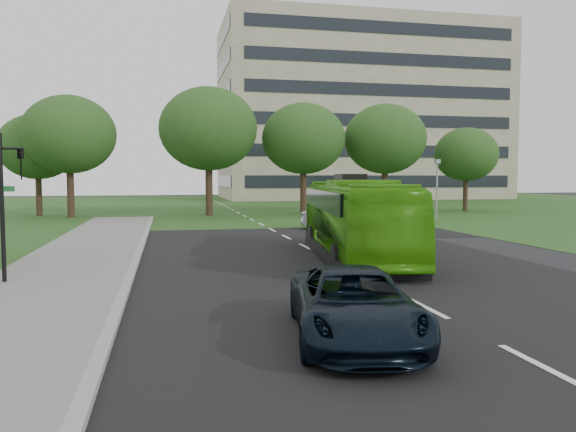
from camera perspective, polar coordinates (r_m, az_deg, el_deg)
The scene contains 14 objects.
ground at distance 19.25m, azimuth 6.05°, elevation -5.31°, with size 160.00×160.00×0.00m, color black.
street_surfaces at distance 41.29m, azimuth -4.36°, elevation -0.29°, with size 120.00×120.00×0.15m.
office_building at distance 85.25m, azimuth 7.16°, elevation 10.30°, with size 40.10×20.10×25.00m.
tree_park_a at distance 46.20m, azimuth -21.35°, elevation 7.70°, with size 7.00×7.00×9.30m.
tree_park_b at distance 45.63m, azimuth -8.08°, elevation 8.74°, with size 7.81×7.81×10.25m.
tree_park_c at distance 47.18m, azimuth 1.57°, elevation 7.85°, with size 6.96×6.96×9.25m.
tree_park_d at distance 50.00m, azimuth 9.84°, elevation 7.70°, with size 7.13×7.13×9.43m.
tree_park_e at distance 53.36m, azimuth 17.65°, elevation 5.98°, with size 5.66×5.66×7.54m.
tree_park_f at distance 48.54m, azimuth -24.10°, elevation 6.42°, with size 6.01×6.01×8.02m.
bus at distance 21.40m, azimuth 6.84°, elevation -0.33°, with size 2.52×10.79×3.00m, color #3B990D.
sedan at distance 33.34m, azimuth 5.25°, elevation -0.10°, with size 1.55×4.46×1.47m, color #A0A0A4.
suv at distance 10.89m, azimuth 6.72°, elevation -8.93°, with size 2.24×4.86×1.35m, color black.
traffic_light at distance 17.62m, azimuth -26.66°, elevation 1.74°, with size 0.70×0.21×4.33m.
camera_pole at distance 42.70m, azimuth 14.90°, elevation 3.50°, with size 0.45×0.42×4.39m.
Camera 1 is at (-5.95, -18.04, 3.11)m, focal length 35.00 mm.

